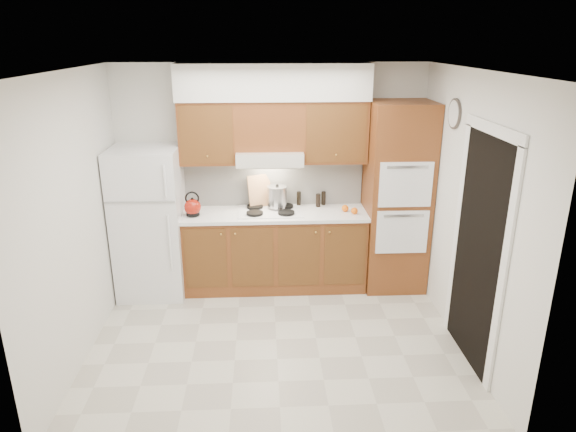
# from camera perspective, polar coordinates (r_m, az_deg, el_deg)

# --- Properties ---
(floor) EXTENTS (3.60, 3.60, 0.00)m
(floor) POSITION_cam_1_polar(r_m,az_deg,el_deg) (5.28, -1.32, -13.54)
(floor) COLOR beige
(floor) RESTS_ON ground
(ceiling) EXTENTS (3.60, 3.60, 0.00)m
(ceiling) POSITION_cam_1_polar(r_m,az_deg,el_deg) (4.45, -1.58, 15.90)
(ceiling) COLOR white
(ceiling) RESTS_ON wall_back
(wall_back) EXTENTS (3.60, 0.02, 2.60)m
(wall_back) POSITION_cam_1_polar(r_m,az_deg,el_deg) (6.14, -1.83, 4.53)
(wall_back) COLOR silver
(wall_back) RESTS_ON floor
(wall_left) EXTENTS (0.02, 3.00, 2.60)m
(wall_left) POSITION_cam_1_polar(r_m,az_deg,el_deg) (5.00, -22.53, -0.45)
(wall_left) COLOR silver
(wall_left) RESTS_ON floor
(wall_right) EXTENTS (0.02, 3.00, 2.60)m
(wall_right) POSITION_cam_1_polar(r_m,az_deg,el_deg) (5.08, 19.31, 0.25)
(wall_right) COLOR silver
(wall_right) RESTS_ON floor
(fridge) EXTENTS (0.75, 0.72, 1.72)m
(fridge) POSITION_cam_1_polar(r_m,az_deg,el_deg) (6.07, -15.10, -0.69)
(fridge) COLOR white
(fridge) RESTS_ON floor
(base_cabinets) EXTENTS (2.11, 0.60, 0.90)m
(base_cabinets) POSITION_cam_1_polar(r_m,az_deg,el_deg) (6.13, -1.45, -3.89)
(base_cabinets) COLOR brown
(base_cabinets) RESTS_ON floor
(countertop) EXTENTS (2.13, 0.62, 0.04)m
(countertop) POSITION_cam_1_polar(r_m,az_deg,el_deg) (5.96, -1.49, 0.23)
(countertop) COLOR white
(countertop) RESTS_ON base_cabinets
(backsplash) EXTENTS (2.11, 0.03, 0.56)m
(backsplash) POSITION_cam_1_polar(r_m,az_deg,el_deg) (6.15, -1.59, 3.77)
(backsplash) COLOR white
(backsplash) RESTS_ON countertop
(oven_cabinet) EXTENTS (0.70, 0.65, 2.20)m
(oven_cabinet) POSITION_cam_1_polar(r_m,az_deg,el_deg) (6.09, 11.95, 2.01)
(oven_cabinet) COLOR brown
(oven_cabinet) RESTS_ON floor
(upper_cab_left) EXTENTS (0.63, 0.33, 0.70)m
(upper_cab_left) POSITION_cam_1_polar(r_m,az_deg,el_deg) (5.89, -8.91, 9.15)
(upper_cab_left) COLOR brown
(upper_cab_left) RESTS_ON wall_back
(upper_cab_right) EXTENTS (0.73, 0.33, 0.70)m
(upper_cab_right) POSITION_cam_1_polar(r_m,az_deg,el_deg) (5.92, 5.18, 9.35)
(upper_cab_right) COLOR brown
(upper_cab_right) RESTS_ON wall_back
(range_hood) EXTENTS (0.75, 0.45, 0.15)m
(range_hood) POSITION_cam_1_polar(r_m,az_deg,el_deg) (5.86, -2.06, 6.57)
(range_hood) COLOR silver
(range_hood) RESTS_ON wall_back
(upper_cab_over_hood) EXTENTS (0.75, 0.33, 0.55)m
(upper_cab_over_hood) POSITION_cam_1_polar(r_m,az_deg,el_deg) (5.85, -2.11, 10.04)
(upper_cab_over_hood) COLOR brown
(upper_cab_over_hood) RESTS_ON range_hood
(soffit) EXTENTS (2.13, 0.36, 0.40)m
(soffit) POSITION_cam_1_polar(r_m,az_deg,el_deg) (5.78, -1.65, 14.68)
(soffit) COLOR silver
(soffit) RESTS_ON wall_back
(cooktop) EXTENTS (0.74, 0.50, 0.01)m
(cooktop) POSITION_cam_1_polar(r_m,az_deg,el_deg) (5.97, -1.97, 0.52)
(cooktop) COLOR white
(cooktop) RESTS_ON countertop
(doorway) EXTENTS (0.02, 0.90, 2.10)m
(doorway) POSITION_cam_1_polar(r_m,az_deg,el_deg) (4.86, 20.35, -3.89)
(doorway) COLOR black
(doorway) RESTS_ON floor
(wall_clock) EXTENTS (0.02, 0.30, 0.30)m
(wall_clock) POSITION_cam_1_polar(r_m,az_deg,el_deg) (5.39, 18.02, 10.76)
(wall_clock) COLOR #3F3833
(wall_clock) RESTS_ON wall_right
(kettle) EXTENTS (0.22, 0.22, 0.19)m
(kettle) POSITION_cam_1_polar(r_m,az_deg,el_deg) (5.89, -10.55, 0.97)
(kettle) COLOR maroon
(kettle) RESTS_ON countertop
(cutting_board) EXTENTS (0.30, 0.20, 0.38)m
(cutting_board) POSITION_cam_1_polar(r_m,az_deg,el_deg) (6.09, -3.16, 2.81)
(cutting_board) COLOR tan
(cutting_board) RESTS_ON countertop
(stock_pot) EXTENTS (0.30, 0.30, 0.24)m
(stock_pot) POSITION_cam_1_polar(r_m,az_deg,el_deg) (6.02, -1.21, 2.13)
(stock_pot) COLOR #ACADB1
(stock_pot) RESTS_ON cooktop
(condiment_a) EXTENTS (0.06, 0.06, 0.18)m
(condiment_a) POSITION_cam_1_polar(r_m,az_deg,el_deg) (6.15, 1.21, 1.93)
(condiment_a) COLOR black
(condiment_a) RESTS_ON countertop
(condiment_b) EXTENTS (0.06, 0.06, 0.16)m
(condiment_b) POSITION_cam_1_polar(r_m,az_deg,el_deg) (6.21, 3.97, 2.00)
(condiment_b) COLOR black
(condiment_b) RESTS_ON countertop
(condiment_c) EXTENTS (0.07, 0.07, 0.16)m
(condiment_c) POSITION_cam_1_polar(r_m,az_deg,el_deg) (6.13, 3.37, 1.75)
(condiment_c) COLOR black
(condiment_c) RESTS_ON countertop
(orange_near) EXTENTS (0.10, 0.10, 0.08)m
(orange_near) POSITION_cam_1_polar(r_m,az_deg,el_deg) (6.00, 6.37, 0.86)
(orange_near) COLOR #F1580C
(orange_near) RESTS_ON countertop
(orange_far) EXTENTS (0.09, 0.09, 0.08)m
(orange_far) POSITION_cam_1_polar(r_m,az_deg,el_deg) (5.92, 7.39, 0.57)
(orange_far) COLOR #FF510D
(orange_far) RESTS_ON countertop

